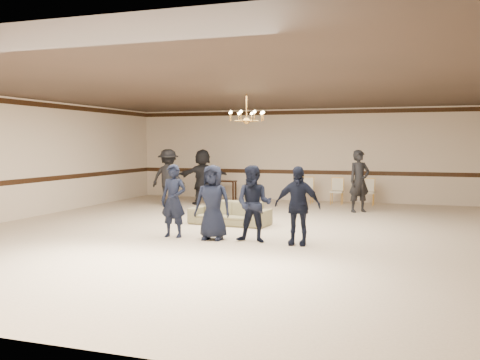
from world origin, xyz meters
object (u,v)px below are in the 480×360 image
Objects in this scene: boy_b at (213,202)px; settee at (230,213)px; banquet_chair_right at (368,192)px; adult_left at (168,177)px; banquet_chair_left at (307,190)px; console_table at (225,190)px; chandelier at (246,107)px; adult_right at (359,181)px; banquet_chair_mid at (337,191)px; adult_mid at (203,177)px; boy_a at (174,201)px; boy_d at (297,206)px; boy_c at (254,204)px.

boy_b is 2.11m from settee.
settee is 5.96m from banquet_chair_right.
banquet_chair_left is (4.09, 2.09, -0.48)m from adult_left.
console_table is at bearing 103.95° from boy_b.
chandelier is 2.62m from settee.
adult_right reaches higher than boy_b.
settee is 5.83m from console_table.
adult_left is 2.11× the size of banquet_chair_mid.
settee is at bearing 95.24° from boy_b.
banquet_chair_right is (2.44, 5.19, -2.45)m from chandelier.
settee is 2.30× the size of banquet_chair_right.
adult_mid is 1.70m from console_table.
adult_right reaches higher than settee.
chandelier is at bearing -93.48° from banquet_chair_left.
boy_b is at bearing -97.97° from banquet_chair_mid.
boy_a is 8.02m from banquet_chair_right.
banquet_chair_right is at bearing 84.53° from boy_d.
chandelier is 5.18m from adult_left.
banquet_chair_mid is at bearing -174.74° from banquet_chair_right.
chandelier is 2.94m from boy_b.
banquet_chair_mid is 4.01m from console_table.
boy_b is 1.82× the size of banquet_chair_right.
banquet_chair_left is 3.01m from console_table.
boy_d is 1.82× the size of banquet_chair_mid.
chandelier reaches higher than boy_d.
boy_d is (1.80, 0.00, 0.00)m from boy_b.
settee is 4.55m from adult_left.
chandelier is at bearing -60.60° from console_table.
banquet_chair_right is (0.09, 1.79, -0.48)m from adult_right.
boy_d is at bearing -78.55° from banquet_chair_left.
adult_left is 2.23× the size of console_table.
banquet_chair_left is at bearing 100.21° from boy_d.
banquet_chair_mid is (0.61, 7.25, -0.35)m from boy_c.
banquet_chair_mid is (-0.29, 7.25, -0.35)m from boy_d.
banquet_chair_left is at bearing 172.95° from adult_mid.
adult_mid is (0.90, 0.70, 0.00)m from adult_left.
console_table is at bearing 120.05° from boy_d.
console_table is at bearing -177.03° from banquet_chair_right.
adult_mid is (-2.68, 5.86, 0.13)m from boy_b.
boy_d is 0.86× the size of adult_left.
banquet_chair_mid is (5.09, 2.09, -0.48)m from adult_left.
boy_a is 6.39m from adult_right.
adult_right is at bearing 59.79° from boy_a.
boy_c is at bearing -179.87° from boy_d.
boy_d is 1.82× the size of banquet_chair_right.
banquet_chair_left reaches higher than settee.
chandelier is at bearing 130.13° from boy_d.
adult_right is at bearing 73.32° from boy_c.
chandelier is 1.09× the size of banquet_chair_left.
banquet_chair_left is at bearing 98.00° from adult_right.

